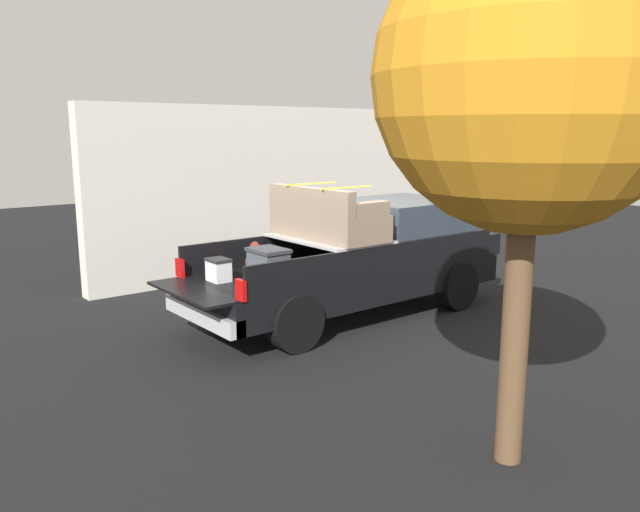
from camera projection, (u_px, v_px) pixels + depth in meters
ground_plane at (348, 315)px, 10.72m from camera, size 40.00×40.00×0.00m
pickup_truck at (364, 256)px, 10.74m from camera, size 6.05×2.06×2.23m
building_facade at (286, 189)px, 14.22m from camera, size 9.21×0.36×3.59m
tree_background at (531, 78)px, 5.34m from camera, size 2.72×2.72×4.89m
trash_can at (334, 243)px, 14.77m from camera, size 0.60×0.60×0.98m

